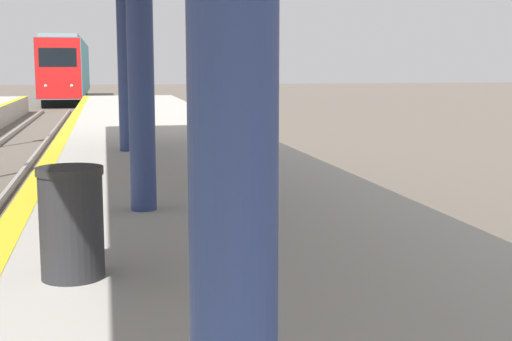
{
  "coord_description": "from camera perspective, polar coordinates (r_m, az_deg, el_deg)",
  "views": [
    {
      "loc": [
        2.66,
        -1.19,
        2.54
      ],
      "look_at": [
        6.4,
        16.52,
        -0.12
      ],
      "focal_mm": 50.0,
      "sensor_mm": 36.0,
      "label": 1
    }
  ],
  "objects": [
    {
      "name": "train",
      "position": [
        54.77,
        -14.86,
        7.81
      ],
      "size": [
        2.71,
        21.87,
        4.48
      ],
      "color": "black",
      "rests_on": "ground"
    },
    {
      "name": "trash_bin",
      "position": [
        5.75,
        -14.55,
        -4.05
      ],
      "size": [
        0.52,
        0.52,
        0.88
      ],
      "color": "#262628",
      "rests_on": "platform_right"
    }
  ]
}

